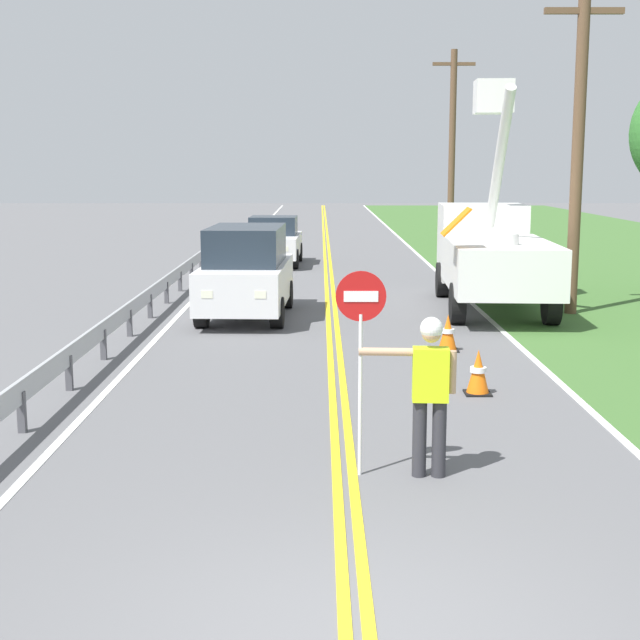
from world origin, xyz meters
TOP-DOWN VIEW (x-y plane):
  - ground_plane at (0.00, 0.00)m, footprint 160.00×160.00m
  - centerline_yellow_left at (-0.09, 20.00)m, footprint 0.11×110.00m
  - centerline_yellow_right at (0.09, 20.00)m, footprint 0.11×110.00m
  - edge_line_right at (3.60, 20.00)m, footprint 0.12×110.00m
  - edge_line_left at (-3.60, 20.00)m, footprint 0.12×110.00m
  - flagger_worker at (0.94, 3.61)m, footprint 1.09×0.27m
  - stop_sign_paddle at (0.17, 3.66)m, footprint 0.56×0.04m
  - utility_bucket_truck at (3.93, 16.17)m, footprint 2.99×6.92m
  - oncoming_suv_nearest at (-1.98, 14.60)m, footprint 2.05×4.66m
  - oncoming_sedan_second at (-1.94, 25.95)m, footprint 2.02×4.16m
  - utility_pole_near at (5.68, 15.15)m, footprint 1.80×0.28m
  - utility_pole_mid at (5.37, 33.38)m, footprint 1.80×0.28m
  - traffic_cone_lead at (2.15, 7.37)m, footprint 0.40×0.40m
  - traffic_cone_mid at (2.14, 10.69)m, footprint 0.40×0.40m
  - guardrail_left_shoulder at (-4.20, 15.61)m, footprint 0.10×32.00m

SIDE VIEW (x-z plane):
  - ground_plane at x=0.00m, z-range 0.00..0.00m
  - centerline_yellow_left at x=-0.09m, z-range 0.00..0.01m
  - centerline_yellow_right at x=0.09m, z-range 0.00..0.01m
  - edge_line_right at x=3.60m, z-range 0.00..0.01m
  - edge_line_left at x=-3.60m, z-range 0.00..0.01m
  - traffic_cone_lead at x=2.15m, z-range -0.01..0.69m
  - traffic_cone_mid at x=2.14m, z-range -0.01..0.69m
  - guardrail_left_shoulder at x=-4.20m, z-range 0.16..0.87m
  - oncoming_sedan_second at x=-1.94m, z-range -0.02..1.68m
  - flagger_worker at x=0.94m, z-range 0.13..1.96m
  - oncoming_suv_nearest at x=-1.98m, z-range 0.01..2.11m
  - utility_bucket_truck at x=3.93m, z-range -1.35..4.18m
  - stop_sign_paddle at x=0.17m, z-range 0.54..2.87m
  - utility_pole_near at x=5.68m, z-range 0.18..7.69m
  - utility_pole_mid at x=5.37m, z-range 0.18..8.49m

